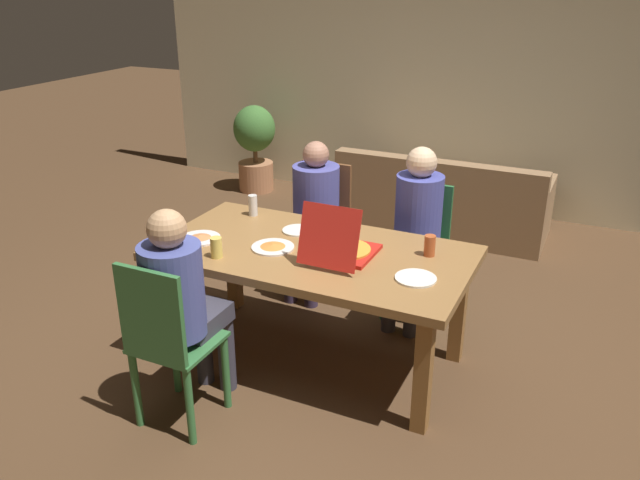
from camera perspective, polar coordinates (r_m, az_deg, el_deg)
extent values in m
plane|color=#523822|center=(4.21, -0.59, -10.40)|extent=(20.00, 20.00, 0.00)
cube|color=#ECE7C3|center=(6.68, 12.14, 15.13)|extent=(6.67, 0.12, 2.91)
cube|color=olive|center=(3.85, -0.63, -1.20)|extent=(1.88, 1.00, 0.05)
cube|color=olive|center=(4.14, -13.35, -5.96)|extent=(0.08, 0.08, 0.71)
cube|color=olive|center=(3.47, 9.15, -11.68)|extent=(0.08, 0.08, 0.71)
cube|color=olive|center=(4.68, -7.69, -1.95)|extent=(0.08, 0.08, 0.71)
cube|color=olive|center=(4.11, 12.22, -6.06)|extent=(0.08, 0.08, 0.71)
cylinder|color=brown|center=(4.73, 0.76, -3.09)|extent=(0.04, 0.04, 0.47)
cylinder|color=brown|center=(4.88, -3.16, -2.28)|extent=(0.04, 0.04, 0.47)
cylinder|color=brown|center=(5.02, 2.39, -1.52)|extent=(0.04, 0.04, 0.47)
cylinder|color=brown|center=(5.16, -1.35, -0.80)|extent=(0.04, 0.04, 0.47)
cube|color=brown|center=(4.85, -0.35, 0.71)|extent=(0.42, 0.40, 0.02)
cube|color=brown|center=(4.91, 0.57, 4.18)|extent=(0.40, 0.03, 0.49)
cylinder|color=#3A2C44|center=(4.69, -0.81, -3.23)|extent=(0.10, 0.10, 0.49)
cylinder|color=#3A2C44|center=(4.76, -2.66, -2.84)|extent=(0.10, 0.10, 0.49)
cube|color=#3A2C44|center=(4.71, -1.09, 0.79)|extent=(0.31, 0.28, 0.11)
cylinder|color=#4E4F9F|center=(4.74, -0.36, 3.94)|extent=(0.34, 0.34, 0.46)
sphere|color=#AD785F|center=(4.65, -0.37, 7.61)|extent=(0.19, 0.19, 0.19)
cylinder|color=#2C723C|center=(4.45, 9.74, -5.24)|extent=(0.04, 0.04, 0.47)
cylinder|color=#2C723C|center=(4.54, 5.65, -4.44)|extent=(0.04, 0.04, 0.47)
cylinder|color=#2C723C|center=(4.76, 10.91, -3.41)|extent=(0.04, 0.04, 0.47)
cylinder|color=#2C723C|center=(4.83, 7.06, -2.69)|extent=(0.04, 0.04, 0.47)
cube|color=#2C723C|center=(4.54, 8.52, -1.18)|extent=(0.39, 0.40, 0.02)
cube|color=#2C723C|center=(4.61, 9.37, 2.35)|extent=(0.37, 0.03, 0.45)
cylinder|color=#38353B|center=(4.36, 8.17, -5.62)|extent=(0.10, 0.10, 0.49)
cylinder|color=#38353B|center=(4.40, 6.19, -5.22)|extent=(0.10, 0.10, 0.49)
cube|color=#38353B|center=(4.37, 7.95, -1.23)|extent=(0.29, 0.31, 0.11)
cylinder|color=#484DA6|center=(4.42, 8.75, 2.53)|extent=(0.32, 0.32, 0.51)
sphere|color=beige|center=(4.31, 9.03, 6.84)|extent=(0.21, 0.21, 0.21)
cylinder|color=#35703B|center=(3.88, -12.76, -10.11)|extent=(0.04, 0.04, 0.47)
cylinder|color=#35703B|center=(3.70, -8.37, -11.52)|extent=(0.04, 0.04, 0.47)
cylinder|color=#35703B|center=(3.67, -16.03, -12.62)|extent=(0.04, 0.04, 0.47)
cylinder|color=#35703B|center=(3.48, -11.51, -14.31)|extent=(0.04, 0.04, 0.47)
cube|color=#35703B|center=(3.54, -12.50, -8.88)|extent=(0.41, 0.40, 0.02)
cube|color=#35703B|center=(3.29, -14.82, -6.51)|extent=(0.39, 0.03, 0.50)
cylinder|color=#3A3845|center=(3.93, -10.31, -9.29)|extent=(0.10, 0.10, 0.49)
cylinder|color=#3A3845|center=(3.85, -8.32, -9.89)|extent=(0.10, 0.10, 0.49)
cube|color=#3A3845|center=(3.63, -10.97, -6.83)|extent=(0.29, 0.34, 0.11)
cylinder|color=#475198|center=(3.39, -12.95, -4.39)|extent=(0.32, 0.32, 0.50)
sphere|color=tan|center=(3.25, -13.48, 0.97)|extent=(0.20, 0.20, 0.20)
cube|color=red|center=(3.78, 2.19, -1.04)|extent=(0.35, 0.35, 0.02)
cylinder|color=gold|center=(3.77, 2.20, -0.80)|extent=(0.31, 0.31, 0.01)
cube|color=red|center=(3.52, 0.79, 0.27)|extent=(0.35, 0.11, 0.34)
cylinder|color=white|center=(3.86, -4.22, -0.65)|extent=(0.26, 0.26, 0.01)
cone|color=orange|center=(3.86, -4.22, -0.46)|extent=(0.15, 0.15, 0.02)
cylinder|color=white|center=(4.05, -10.60, 0.16)|extent=(0.25, 0.25, 0.01)
cone|color=#D17E48|center=(4.05, -10.61, 0.34)|extent=(0.13, 0.13, 0.02)
cylinder|color=white|center=(3.51, 8.51, -3.38)|extent=(0.23, 0.23, 0.01)
cylinder|color=white|center=(4.10, -1.97, 0.86)|extent=(0.20, 0.20, 0.01)
cylinder|color=#E0C75A|center=(3.76, -9.20, -0.66)|extent=(0.07, 0.07, 0.12)
cylinder|color=silver|center=(4.37, -5.98, 3.09)|extent=(0.06, 0.06, 0.14)
cylinder|color=#B75128|center=(3.79, 9.73, -0.50)|extent=(0.07, 0.07, 0.13)
cube|color=#96724E|center=(6.24, 10.86, 2.70)|extent=(1.91, 0.80, 0.38)
cube|color=#96724E|center=(5.82, 10.31, 5.19)|extent=(1.91, 0.16, 0.37)
cube|color=#96724E|center=(6.40, 3.59, 6.25)|extent=(0.20, 0.76, 0.18)
cube|color=#96724E|center=(6.01, 18.96, 3.92)|extent=(0.20, 0.76, 0.18)
cylinder|color=#B2754F|center=(7.27, -5.69, 5.68)|extent=(0.38, 0.38, 0.32)
cylinder|color=brown|center=(7.20, -5.77, 7.65)|extent=(0.05, 0.05, 0.20)
ellipsoid|color=#427734|center=(7.13, -5.87, 9.83)|extent=(0.46, 0.46, 0.50)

